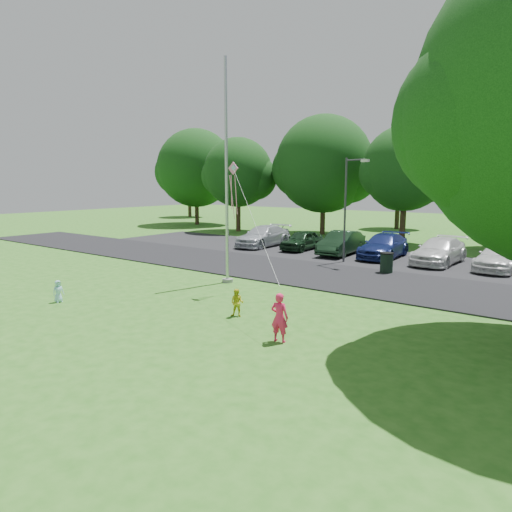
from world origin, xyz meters
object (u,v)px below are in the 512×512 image
Objects in this scene: trash_can at (387,263)px; child_yellow at (237,303)px; child_blue at (58,291)px; street_lamp at (348,201)px; woman at (279,317)px; kite at (234,182)px; flagpole at (227,192)px.

trash_can is 10.51m from child_yellow.
child_yellow is at bearing -97.12° from trash_can.
child_yellow is at bearing -63.49° from child_blue.
street_lamp reaches higher than woman.
street_lamp is at bearing 152.89° from trash_can.
street_lamp reaches higher than child_yellow.
trash_can is at bearing 70.51° from kite.
child_yellow is (-2.57, 1.21, -0.24)m from woman.
trash_can is 9.58m from kite.
child_yellow is (1.64, -11.93, -3.09)m from street_lamp.
street_lamp reaches higher than kite.
kite reaches higher than woman.
kite is at bearing -37.44° from child_blue.
woman is at bearing -52.42° from street_lamp.
woman is (1.27, -11.63, 0.19)m from trash_can.
woman is at bearing -34.37° from kite.
woman is (6.42, -5.22, -3.43)m from flagpole.
flagpole is 11.57× the size of child_blue.
flagpole is 8.19m from child_blue.
child_blue is at bearing -113.67° from flagpole.
child_blue is 8.08m from kite.
child_yellow reaches higher than child_blue.
child_yellow is (-1.30, -10.42, -0.05)m from trash_can.
street_lamp is 4.07× the size of woman.
kite is at bearing -48.23° from woman.
child_yellow is 0.19× the size of kite.
street_lamp is 9.56m from kite.
trash_can is 1.10× the size of child_yellow.
trash_can is (5.15, 6.41, -3.62)m from flagpole.
flagpole is 8.99m from trash_can.
street_lamp is 14.09m from woman.
flagpole reaches higher than child_yellow.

